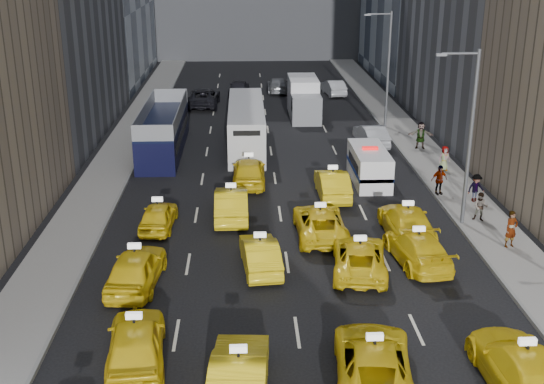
{
  "coord_description": "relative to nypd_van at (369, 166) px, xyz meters",
  "views": [
    {
      "loc": [
        -1.88,
        -20.08,
        13.56
      ],
      "look_at": [
        -0.52,
        11.92,
        2.0
      ],
      "focal_mm": 45.0,
      "sensor_mm": 36.0,
      "label": 1
    }
  ],
  "objects": [
    {
      "name": "ground",
      "position": [
        -5.7,
        -19.08,
        -1.0
      ],
      "size": [
        160.0,
        160.0,
        0.0
      ],
      "primitive_type": "plane",
      "color": "black",
      "rests_on": "ground"
    },
    {
      "name": "sidewalk_west",
      "position": [
        -16.2,
        5.92,
        -0.92
      ],
      "size": [
        3.0,
        90.0,
        0.15
      ],
      "primitive_type": "cube",
      "color": "gray",
      "rests_on": "ground"
    },
    {
      "name": "sidewalk_east",
      "position": [
        4.8,
        5.92,
        -0.92
      ],
      "size": [
        3.0,
        90.0,
        0.15
      ],
      "primitive_type": "cube",
      "color": "gray",
      "rests_on": "ground"
    },
    {
      "name": "curb_west",
      "position": [
        -14.75,
        5.92,
        -0.91
      ],
      "size": [
        0.15,
        90.0,
        0.18
      ],
      "primitive_type": "cube",
      "color": "slate",
      "rests_on": "ground"
    },
    {
      "name": "curb_east",
      "position": [
        3.35,
        5.92,
        -0.91
      ],
      "size": [
        0.15,
        90.0,
        0.18
      ],
      "primitive_type": "cube",
      "color": "slate",
      "rests_on": "ground"
    },
    {
      "name": "streetlight_near",
      "position": [
        3.48,
        -7.08,
        3.92
      ],
      "size": [
        2.15,
        0.22,
        9.0
      ],
      "color": "#595B60",
      "rests_on": "ground"
    },
    {
      "name": "streetlight_far",
      "position": [
        3.48,
        12.92,
        3.92
      ],
      "size": [
        2.15,
        0.22,
        9.0
      ],
      "color": "#595B60",
      "rests_on": "ground"
    },
    {
      "name": "taxi_4",
      "position": [
        -11.37,
        -18.85,
        -0.17
      ],
      "size": [
        2.4,
        5.0,
        1.65
      ],
      "primitive_type": "imported",
      "rotation": [
        0.0,
        0.0,
        3.24
      ],
      "color": "yellow",
      "rests_on": "ground"
    },
    {
      "name": "taxi_5",
      "position": [
        -7.85,
        -21.03,
        -0.16
      ],
      "size": [
        2.08,
        5.16,
        1.67
      ],
      "primitive_type": "imported",
      "rotation": [
        0.0,
        0.0,
        3.08
      ],
      "color": "yellow",
      "rests_on": "ground"
    },
    {
      "name": "taxi_6",
      "position": [
        -3.46,
        -20.26,
        -0.25
      ],
      "size": [
        3.12,
        5.66,
        1.5
      ],
      "primitive_type": "imported",
      "rotation": [
        0.0,
        0.0,
        3.02
      ],
      "color": "yellow",
      "rests_on": "ground"
    },
    {
      "name": "taxi_7",
      "position": [
        1.24,
        -20.97,
        -0.17
      ],
      "size": [
        2.38,
        5.7,
        1.65
      ],
      "primitive_type": "imported",
      "rotation": [
        0.0,
        0.0,
        3.15
      ],
      "color": "yellow",
      "rests_on": "ground"
    },
    {
      "name": "taxi_8",
      "position": [
        -12.2,
        -13.09,
        -0.18
      ],
      "size": [
        2.35,
        4.94,
        1.63
      ],
      "primitive_type": "imported",
      "rotation": [
        0.0,
        0.0,
        3.05
      ],
      "color": "yellow",
      "rests_on": "ground"
    },
    {
      "name": "taxi_9",
      "position": [
        -6.94,
        -11.68,
        -0.29
      ],
      "size": [
        1.94,
        4.45,
        1.42
      ],
      "primitive_type": "imported",
      "rotation": [
        0.0,
        0.0,
        3.24
      ],
      "color": "yellow",
      "rests_on": "ground"
    },
    {
      "name": "taxi_10",
      "position": [
        -2.57,
        -12.11,
        -0.31
      ],
      "size": [
        2.91,
        5.19,
        1.37
      ],
      "primitive_type": "imported",
      "rotation": [
        0.0,
        0.0,
        3.01
      ],
      "color": "yellow",
      "rests_on": "ground"
    },
    {
      "name": "taxi_11",
      "position": [
        0.19,
        -11.37,
        -0.27
      ],
      "size": [
        2.61,
        5.2,
        1.45
      ],
      "primitive_type": "imported",
      "rotation": [
        0.0,
        0.0,
        3.26
      ],
      "color": "yellow",
      "rests_on": "ground"
    },
    {
      "name": "taxi_12",
      "position": [
        -11.99,
        -6.81,
        -0.32
      ],
      "size": [
        1.82,
        4.06,
        1.35
      ],
      "primitive_type": "imported",
      "rotation": [
        0.0,
        0.0,
        3.09
      ],
      "color": "yellow",
      "rests_on": "ground"
    },
    {
      "name": "taxi_13",
      "position": [
        -8.31,
        -5.58,
        -0.19
      ],
      "size": [
        1.8,
        4.93,
        1.61
      ],
      "primitive_type": "imported",
      "rotation": [
        0.0,
        0.0,
        3.16
      ],
      "color": "yellow",
      "rests_on": "ground"
    },
    {
      "name": "taxi_14",
      "position": [
        -3.89,
        -8.14,
        -0.28
      ],
      "size": [
        2.45,
        5.19,
        1.43
      ],
      "primitive_type": "imported",
      "rotation": [
        0.0,
        0.0,
        3.16
      ],
      "color": "yellow",
      "rests_on": "ground"
    },
    {
      "name": "taxi_15",
      "position": [
        0.37,
        -8.47,
        -0.21
      ],
      "size": [
        2.31,
        5.47,
        1.58
      ],
      "primitive_type": "imported",
      "rotation": [
        0.0,
        0.0,
        3.12
      ],
      "color": "yellow",
      "rests_on": "ground"
    },
    {
      "name": "taxi_16",
      "position": [
        -7.31,
        -0.15,
        -0.17
      ],
      "size": [
        2.03,
        4.87,
        1.65
      ],
      "primitive_type": "imported",
      "rotation": [
        0.0,
        0.0,
        3.13
      ],
      "color": "yellow",
      "rests_on": "ground"
    },
    {
      "name": "taxi_17",
      "position": [
        -2.57,
        -2.55,
        -0.22
      ],
      "size": [
        1.68,
        4.74,
        1.56
      ],
      "primitive_type": "imported",
      "rotation": [
        0.0,
        0.0,
        3.15
      ],
      "color": "yellow",
      "rests_on": "ground"
    },
    {
      "name": "nypd_van",
      "position": [
        0.0,
        0.0,
        0.0
      ],
      "size": [
        2.15,
        5.2,
        2.21
      ],
      "rotation": [
        0.0,
        0.0,
        -0.03
      ],
      "color": "white",
      "rests_on": "ground"
    },
    {
      "name": "double_decker",
      "position": [
        -13.17,
        7.07,
        0.63
      ],
      "size": [
        3.76,
        11.5,
        3.28
      ],
      "rotation": [
        0.0,
        0.0,
        0.11
      ],
      "color": "black",
      "rests_on": "ground"
    },
    {
      "name": "city_bus",
      "position": [
        -7.41,
        8.28,
        0.51
      ],
      "size": [
        3.19,
        11.92,
        3.05
      ],
      "rotation": [
        0.0,
        0.0,
        0.06
      ],
      "color": "silver",
      "rests_on": "ground"
    },
    {
      "name": "box_truck",
      "position": [
        -2.52,
        17.08,
        0.56
      ],
      "size": [
        2.56,
        6.98,
        3.16
      ],
      "rotation": [
        0.0,
        0.0,
        0.03
      ],
      "color": "white",
      "rests_on": "ground"
    },
    {
      "name": "misc_car_0",
      "position": [
        1.6,
        8.08,
        -0.24
      ],
      "size": [
        2.05,
        4.71,
        1.51
      ],
      "primitive_type": "imported",
      "rotation": [
        0.0,
        0.0,
        3.24
      ],
      "color": "#A7A9AE",
      "rests_on": "ground"
    },
    {
      "name": "misc_car_1",
      "position": [
        -11.17,
        21.41,
        -0.18
      ],
      "size": [
        2.9,
        5.96,
        1.63
      ],
      "primitive_type": "imported",
      "rotation": [
        0.0,
        0.0,
        3.11
      ],
      "color": "black",
      "rests_on": "ground"
    },
    {
      "name": "misc_car_2",
      "position": [
        -4.18,
        27.45,
        -0.3
      ],
      "size": [
        2.08,
        4.86,
        1.4
      ],
      "primitive_type": "imported",
      "rotation": [
        0.0,
        0.0,
        3.12
      ],
      "color": "slate",
      "rests_on": "ground"
    },
    {
      "name": "misc_car_3",
      "position": [
        -8.01,
        25.91,
        -0.2
      ],
      "size": [
        2.17,
        4.79,
        1.6
      ],
      "primitive_type": "imported",
      "rotation": [
        0.0,
        0.0,
        3.08
      ],
      "color": "black",
      "rests_on": "ground"
    },
    {
      "name": "misc_car_4",
      "position": [
        1.16,
        25.89,
        -0.27
      ],
      "size": [
        2.1,
        4.59,
        1.46
      ],
      "primitive_type": "imported",
      "rotation": [
        0.0,
        0.0,
        3.27
      ],
      "color": "#AEB0B6",
      "rests_on": "ground"
    },
    {
      "name": "pedestrian_0",
      "position": [
        4.93,
        -10.13,
        0.05
      ],
      "size": [
        0.76,
        0.62,
        1.8
      ],
      "primitive_type": "imported",
      "rotation": [
        0.0,
        0.0,
        0.34
      ],
      "color": "gray",
      "rests_on": "sidewalk_east"
    },
    {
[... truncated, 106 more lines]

